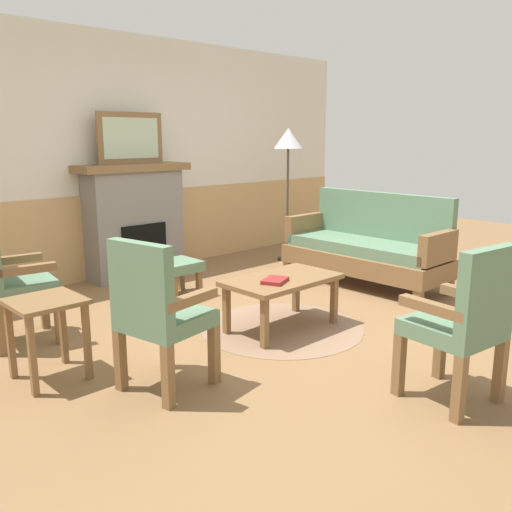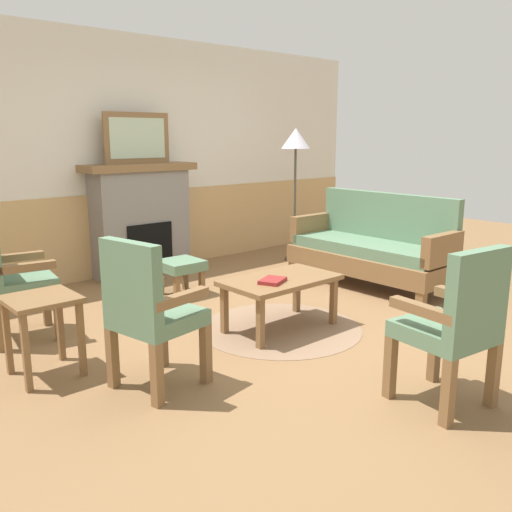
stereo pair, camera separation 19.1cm
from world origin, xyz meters
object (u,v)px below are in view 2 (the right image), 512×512
at_px(book_on_table, 273,281).
at_px(side_table, 42,313).
at_px(footstool, 181,268).
at_px(armchair_by_window_left, 11,273).
at_px(couch, 372,249).
at_px(armchair_near_fireplace, 149,308).
at_px(framed_picture, 137,138).
at_px(fireplace, 141,219).
at_px(floor_lamp_by_couch, 296,147).
at_px(coffee_table, 280,284).
at_px(armchair_front_left, 455,320).

relative_size(book_on_table, side_table, 0.41).
relative_size(footstool, armchair_by_window_left, 0.41).
xyz_separation_m(couch, armchair_near_fireplace, (-3.09, -0.61, 0.14)).
distance_m(framed_picture, footstool, 1.63).
distance_m(fireplace, footstool, 1.07).
relative_size(side_table, floor_lamp_by_couch, 0.33).
bearing_deg(coffee_table, framed_picture, 88.38).
relative_size(couch, armchair_by_window_left, 1.84).
height_order(framed_picture, book_on_table, framed_picture).
bearing_deg(fireplace, book_on_table, -95.12).
relative_size(couch, floor_lamp_by_couch, 1.07).
height_order(armchair_near_fireplace, armchair_by_window_left, same).
relative_size(coffee_table, armchair_front_left, 0.98).
xyz_separation_m(footstool, armchair_near_fireplace, (-1.32, -1.64, 0.25)).
bearing_deg(book_on_table, coffee_table, 23.38).
height_order(book_on_table, floor_lamp_by_couch, floor_lamp_by_couch).
bearing_deg(armchair_by_window_left, framed_picture, 32.89).
distance_m(coffee_table, armchair_by_window_left, 2.13).
relative_size(fireplace, coffee_table, 1.35).
height_order(fireplace, floor_lamp_by_couch, floor_lamp_by_couch).
height_order(couch, side_table, couch).
distance_m(fireplace, side_table, 2.75).
xyz_separation_m(coffee_table, book_on_table, (-0.15, -0.07, 0.07)).
height_order(framed_picture, coffee_table, framed_picture).
relative_size(footstool, side_table, 0.73).
relative_size(footstool, armchair_near_fireplace, 0.41).
xyz_separation_m(couch, armchair_front_left, (-1.88, -1.99, 0.14)).
bearing_deg(fireplace, side_table, -133.43).
distance_m(framed_picture, armchair_by_window_left, 2.39).
bearing_deg(framed_picture, book_on_table, -95.12).
xyz_separation_m(framed_picture, book_on_table, (-0.22, -2.45, -1.10)).
distance_m(coffee_table, armchair_near_fireplace, 1.42).
bearing_deg(couch, armchair_near_fireplace, -168.89).
distance_m(framed_picture, book_on_table, 2.69).
bearing_deg(book_on_table, side_table, 164.63).
xyz_separation_m(footstool, floor_lamp_by_couch, (1.99, 0.36, 1.17)).
bearing_deg(side_table, couch, -0.71).
bearing_deg(fireplace, armchair_front_left, -93.44).
distance_m(coffee_table, footstool, 1.39).
xyz_separation_m(armchair_by_window_left, floor_lamp_by_couch, (3.67, 0.53, 0.91)).
xyz_separation_m(coffee_table, armchair_front_left, (-0.17, -1.64, 0.15)).
height_order(footstool, armchair_by_window_left, armchair_by_window_left).
bearing_deg(armchair_near_fireplace, side_table, 123.39).
height_order(coffee_table, armchair_front_left, armchair_front_left).
xyz_separation_m(fireplace, coffee_table, (-0.07, -2.38, -0.27)).
relative_size(armchair_by_window_left, side_table, 1.78).
relative_size(armchair_front_left, side_table, 1.78).
bearing_deg(armchair_front_left, floor_lamp_by_couch, 58.17).
distance_m(couch, book_on_table, 1.90).
distance_m(footstool, side_table, 2.01).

